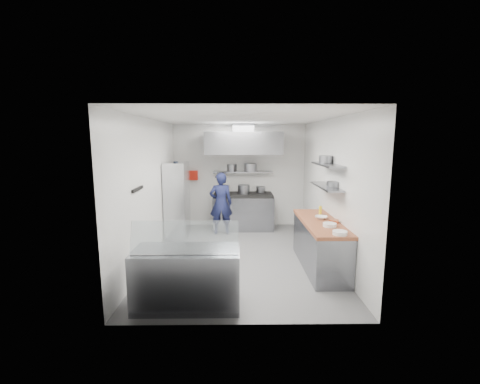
{
  "coord_description": "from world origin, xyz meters",
  "views": [
    {
      "loc": [
        -0.08,
        -6.35,
        2.38
      ],
      "look_at": [
        0.0,
        0.6,
        1.25
      ],
      "focal_mm": 24.0,
      "sensor_mm": 36.0,
      "label": 1
    }
  ],
  "objects_px": {
    "gas_range": "(243,212)",
    "wire_rack": "(177,200)",
    "display_case": "(187,278)",
    "chef": "(221,203)"
  },
  "relations": [
    {
      "from": "gas_range",
      "to": "chef",
      "type": "xyz_separation_m",
      "value": [
        -0.57,
        -0.48,
        0.34
      ]
    },
    {
      "from": "gas_range",
      "to": "wire_rack",
      "type": "height_order",
      "value": "wire_rack"
    },
    {
      "from": "gas_range",
      "to": "wire_rack",
      "type": "xyz_separation_m",
      "value": [
        -1.63,
        -0.71,
        0.48
      ]
    },
    {
      "from": "gas_range",
      "to": "chef",
      "type": "height_order",
      "value": "chef"
    },
    {
      "from": "gas_range",
      "to": "chef",
      "type": "distance_m",
      "value": 0.82
    },
    {
      "from": "chef",
      "to": "gas_range",
      "type": "bearing_deg",
      "value": -144.17
    },
    {
      "from": "wire_rack",
      "to": "display_case",
      "type": "relative_size",
      "value": 1.23
    },
    {
      "from": "gas_range",
      "to": "display_case",
      "type": "bearing_deg",
      "value": -102.26
    },
    {
      "from": "gas_range",
      "to": "wire_rack",
      "type": "bearing_deg",
      "value": -156.44
    },
    {
      "from": "wire_rack",
      "to": "chef",
      "type": "bearing_deg",
      "value": 12.29
    }
  ]
}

